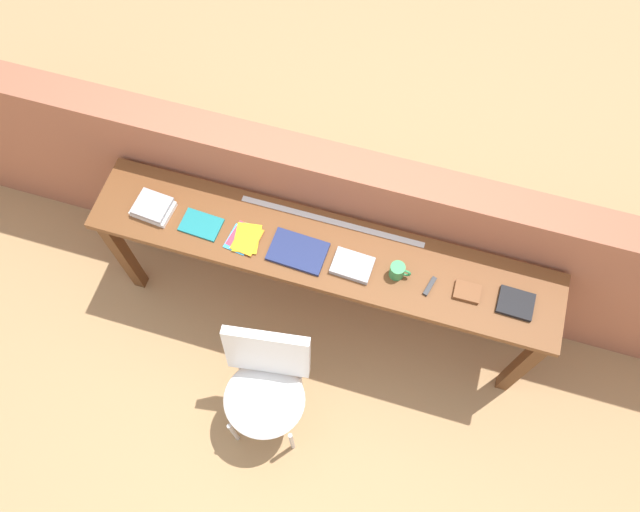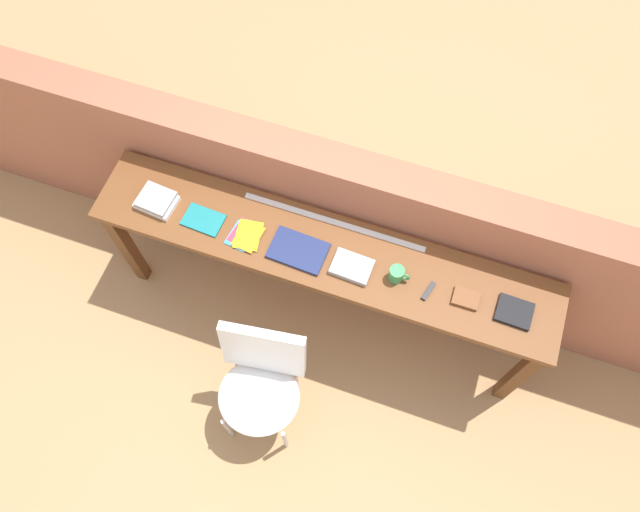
% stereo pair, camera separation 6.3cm
% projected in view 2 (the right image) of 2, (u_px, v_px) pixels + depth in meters
% --- Properties ---
extents(ground_plane, '(40.00, 40.00, 0.00)m').
position_uv_depth(ground_plane, '(307.00, 351.00, 3.90)').
color(ground_plane, tan).
extents(brick_wall_back, '(6.00, 0.20, 1.21)m').
position_uv_depth(brick_wall_back, '(342.00, 220.00, 3.61)').
color(brick_wall_back, '#9E5B42').
rests_on(brick_wall_back, ground).
extents(sideboard, '(2.50, 0.44, 0.88)m').
position_uv_depth(sideboard, '(323.00, 261.00, 3.35)').
color(sideboard, brown).
rests_on(sideboard, ground).
extents(chair_white_moulded, '(0.50, 0.51, 0.89)m').
position_uv_depth(chair_white_moulded, '(261.00, 381.00, 3.29)').
color(chair_white_moulded, white).
rests_on(chair_white_moulded, ground).
extents(book_stack_leftmost, '(0.22, 0.18, 0.06)m').
position_uv_depth(book_stack_leftmost, '(156.00, 201.00, 3.31)').
color(book_stack_leftmost, white).
rests_on(book_stack_leftmost, sideboard).
extents(magazine_cycling, '(0.22, 0.15, 0.01)m').
position_uv_depth(magazine_cycling, '(203.00, 220.00, 3.29)').
color(magazine_cycling, '#19757A').
rests_on(magazine_cycling, sideboard).
extents(pamphlet_pile_colourful, '(0.18, 0.19, 0.01)m').
position_uv_depth(pamphlet_pile_colourful, '(246.00, 235.00, 3.25)').
color(pamphlet_pile_colourful, green).
rests_on(pamphlet_pile_colourful, sideboard).
extents(book_open_centre, '(0.30, 0.21, 0.02)m').
position_uv_depth(book_open_centre, '(298.00, 251.00, 3.21)').
color(book_open_centre, navy).
rests_on(book_open_centre, sideboard).
extents(book_grey_hardcover, '(0.21, 0.16, 0.03)m').
position_uv_depth(book_grey_hardcover, '(352.00, 267.00, 3.16)').
color(book_grey_hardcover, '#9E9EA3').
rests_on(book_grey_hardcover, sideboard).
extents(mug, '(0.11, 0.08, 0.09)m').
position_uv_depth(mug, '(397.00, 274.00, 3.11)').
color(mug, '#338C4C').
rests_on(mug, sideboard).
extents(multitool_folded, '(0.05, 0.11, 0.02)m').
position_uv_depth(multitool_folded, '(429.00, 291.00, 3.12)').
color(multitool_folded, black).
rests_on(multitool_folded, sideboard).
extents(leather_journal_brown, '(0.13, 0.10, 0.02)m').
position_uv_depth(leather_journal_brown, '(466.00, 298.00, 3.10)').
color(leather_journal_brown, brown).
rests_on(leather_journal_brown, sideboard).
extents(book_repair_rightmost, '(0.18, 0.15, 0.02)m').
position_uv_depth(book_repair_rightmost, '(514.00, 312.00, 3.06)').
color(book_repair_rightmost, black).
rests_on(book_repair_rightmost, sideboard).
extents(ruler_metal_back_edge, '(1.00, 0.03, 0.00)m').
position_uv_depth(ruler_metal_back_edge, '(333.00, 222.00, 3.29)').
color(ruler_metal_back_edge, silver).
rests_on(ruler_metal_back_edge, sideboard).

